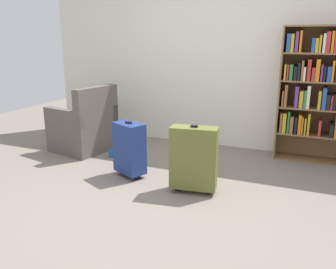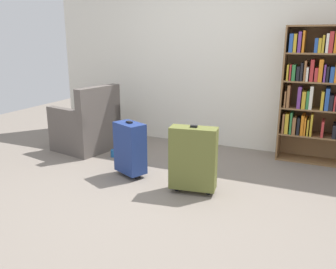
# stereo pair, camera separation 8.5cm
# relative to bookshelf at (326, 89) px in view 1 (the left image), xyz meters

# --- Properties ---
(ground_plane) EXTENTS (9.27, 9.27, 0.00)m
(ground_plane) POSITION_rel_bookshelf_xyz_m (-1.39, -1.80, -0.92)
(ground_plane) COLOR slate
(back_wall) EXTENTS (5.30, 0.10, 2.60)m
(back_wall) POSITION_rel_bookshelf_xyz_m (-1.39, 0.23, 0.38)
(back_wall) COLOR silver
(back_wall) RESTS_ON ground
(bookshelf) EXTENTS (1.08, 0.32, 1.66)m
(bookshelf) POSITION_rel_bookshelf_xyz_m (0.00, 0.00, 0.00)
(bookshelf) COLOR brown
(bookshelf) RESTS_ON ground
(armchair) EXTENTS (0.82, 0.82, 0.90)m
(armchair) POSITION_rel_bookshelf_xyz_m (-2.99, -0.78, -0.60)
(armchair) COLOR #59514C
(armchair) RESTS_ON ground
(mug) EXTENTS (0.12, 0.08, 0.10)m
(mug) POSITION_rel_bookshelf_xyz_m (-2.49, -0.90, -0.87)
(mug) COLOR #1959A5
(mug) RESTS_ON ground
(suitcase_navy_blue) EXTENTS (0.41, 0.34, 0.63)m
(suitcase_navy_blue) POSITION_rel_bookshelf_xyz_m (-1.95, -1.39, -0.59)
(suitcase_navy_blue) COLOR navy
(suitcase_navy_blue) RESTS_ON ground
(suitcase_olive) EXTENTS (0.49, 0.25, 0.70)m
(suitcase_olive) POSITION_rel_bookshelf_xyz_m (-1.15, -1.52, -0.55)
(suitcase_olive) COLOR brown
(suitcase_olive) RESTS_ON ground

